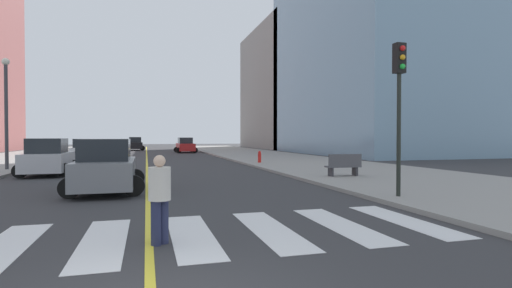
{
  "coord_description": "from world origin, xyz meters",
  "views": [
    {
      "loc": [
        -0.05,
        -4.49,
        2.15
      ],
      "look_at": [
        9.4,
        28.84,
        1.49
      ],
      "focal_mm": 27.25,
      "sensor_mm": 36.0,
      "label": 1
    }
  ],
  "objects": [
    {
      "name": "sidewalk_kerb_east",
      "position": [
        12.2,
        20.0,
        0.07
      ],
      "size": [
        10.0,
        120.0,
        0.15
      ],
      "primitive_type": "cube",
      "color": "gray",
      "rests_on": "ground"
    },
    {
      "name": "crosswalk_paint",
      "position": [
        0.0,
        4.0,
        0.01
      ],
      "size": [
        13.5,
        4.0,
        0.01
      ],
      "color": "silver",
      "rests_on": "ground"
    },
    {
      "name": "lane_divider_paint",
      "position": [
        0.0,
        40.0,
        0.01
      ],
      "size": [
        0.16,
        80.0,
        0.01
      ],
      "primitive_type": "cube",
      "color": "yellow",
      "rests_on": "ground"
    },
    {
      "name": "parking_garage_concrete",
      "position": [
        28.19,
        63.53,
        10.94
      ],
      "size": [
        18.0,
        24.0,
        21.87
      ],
      "primitive_type": "cube",
      "color": "gray",
      "rests_on": "ground"
    },
    {
      "name": "car_silver_nearest",
      "position": [
        -5.3,
        19.46,
        0.96
      ],
      "size": [
        2.92,
        4.62,
        2.05
      ],
      "rotation": [
        0.0,
        0.0,
        0.02
      ],
      "color": "#B7B7BC",
      "rests_on": "ground"
    },
    {
      "name": "car_black_second",
      "position": [
        -1.73,
        58.97,
        0.97
      ],
      "size": [
        3.03,
        4.72,
        2.07
      ],
      "rotation": [
        0.0,
        0.0,
        0.05
      ],
      "color": "black",
      "rests_on": "ground"
    },
    {
      "name": "car_red_third",
      "position": [
        5.0,
        47.92,
        0.95
      ],
      "size": [
        2.93,
        4.59,
        2.02
      ],
      "rotation": [
        0.0,
        0.0,
        3.18
      ],
      "color": "red",
      "rests_on": "ground"
    },
    {
      "name": "car_white_fourth",
      "position": [
        -5.31,
        33.2,
        0.91
      ],
      "size": [
        2.74,
        4.38,
        1.95
      ],
      "rotation": [
        0.0,
        0.0,
        -0.01
      ],
      "color": "silver",
      "rests_on": "ground"
    },
    {
      "name": "car_gray_fifth",
      "position": [
        -1.55,
        11.5,
        0.96
      ],
      "size": [
        2.9,
        4.63,
        2.06
      ],
      "rotation": [
        0.0,
        0.0,
        0.01
      ],
      "color": "slate",
      "rests_on": "ground"
    },
    {
      "name": "traffic_light_near_corner",
      "position": [
        8.11,
        6.7,
        3.73
      ],
      "size": [
        0.36,
        0.41,
        5.12
      ],
      "rotation": [
        0.0,
        0.0,
        3.14
      ],
      "color": "black",
      "rests_on": "sidewalk_kerb_east"
    },
    {
      "name": "park_bench",
      "position": [
        9.58,
        13.17,
        0.69
      ],
      "size": [
        1.81,
        0.6,
        1.12
      ],
      "rotation": [
        0.0,
        0.0,
        1.55
      ],
      "color": "#47474C",
      "rests_on": "sidewalk_kerb_east"
    },
    {
      "name": "pedestrian_crossing",
      "position": [
        0.21,
        3.44,
        0.98
      ],
      "size": [
        0.44,
        0.44,
        1.79
      ],
      "rotation": [
        0.0,
        0.0,
        3.78
      ],
      "color": "#232847",
      "rests_on": "ground"
    },
    {
      "name": "fire_hydrant",
      "position": [
        8.38,
        24.22,
        0.58
      ],
      "size": [
        0.26,
        0.26,
        0.89
      ],
      "color": "red",
      "rests_on": "sidewalk_kerb_east"
    },
    {
      "name": "street_lamp",
      "position": [
        -8.29,
        22.56,
        4.2
      ],
      "size": [
        0.44,
        0.44,
        6.8
      ],
      "color": "#38383D",
      "rests_on": "sidewalk_kerb_west"
    }
  ]
}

